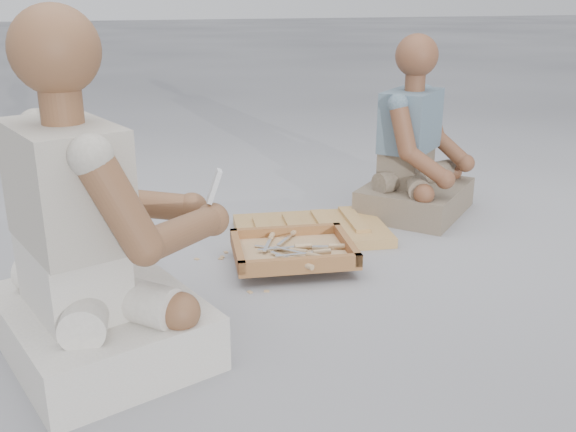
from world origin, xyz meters
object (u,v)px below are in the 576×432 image
object	(u,v)px
tool_tray	(293,251)
carved_panel	(311,231)
companion	(415,156)
craftsman	(91,246)

from	to	relation	value
tool_tray	carved_panel	bearing A→B (deg)	56.31
tool_tray	companion	size ratio (longest dim) A/B	0.61
carved_panel	companion	xyz separation A→B (m)	(0.60, 0.14, 0.27)
carved_panel	tool_tray	bearing A→B (deg)	-123.69
companion	craftsman	bearing A→B (deg)	-11.88
carved_panel	tool_tray	distance (m)	0.36
carved_panel	companion	world-z (taller)	companion
craftsman	companion	xyz separation A→B (m)	(1.58, 0.85, -0.06)
carved_panel	craftsman	size ratio (longest dim) A/B	0.66
tool_tray	craftsman	distance (m)	0.92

